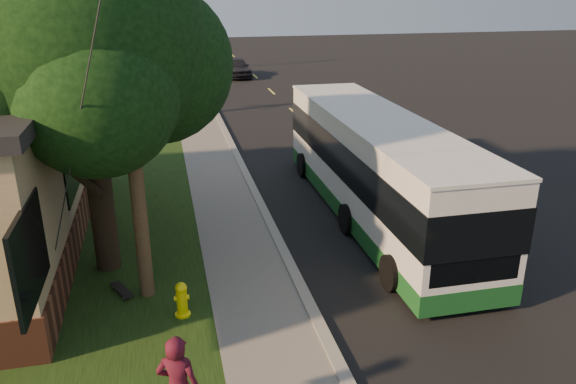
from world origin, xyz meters
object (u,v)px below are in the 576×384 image
Objects in this scene: skateboard_main at (122,290)px; leafy_tree at (84,45)px; fire_hydrant at (182,299)px; utility_pole at (126,82)px; traffic_signal at (199,27)px; bare_tree_far at (153,50)px; bare_tree_near at (142,76)px; transit_bus at (377,166)px; distant_car at (236,67)px.

leafy_tree is at bearing 102.45° from skateboard_main.
leafy_tree is at bearing 120.67° from fire_hydrant.
utility_pole is 4.54m from skateboard_main.
bare_tree_far is at bearing -131.19° from traffic_signal.
bare_tree_far is 4.72× the size of skateboard_main.
leafy_tree is at bearing 117.60° from utility_pole.
skateboard_main is at bearing -91.18° from bare_tree_near.
utility_pole reaches higher than bare_tree_near.
bare_tree_far is (0.31, 29.01, -2.63)m from utility_pole.
fire_hydrant is at bearing -43.41° from skateboard_main.
utility_pole is at bearing -18.95° from skateboard_main.
transit_bus is at bearing -76.85° from bare_tree_far.
traffic_signal is 0.51× the size of transit_bus.
fire_hydrant is at bearing -89.24° from bare_tree_far.
distant_car is (6.49, 28.78, 0.56)m from skateboard_main.
utility_pole reaches higher than leafy_tree.
fire_hydrant is at bearing -95.21° from traffic_signal.
distant_car is at bearing -62.08° from traffic_signal.
bare_tree_far reaches higher than skateboard_main.
utility_pole is 2.24× the size of distant_car.
fire_hydrant is at bearing -54.62° from utility_pole.
transit_bus is 7.62m from skateboard_main.
bare_tree_near is 16.52m from traffic_signal.
distant_car is at bearing 90.92° from transit_bus.
leafy_tree reaches higher than skateboard_main.
distant_car is (5.95, 28.96, -3.94)m from utility_pole.
leafy_tree is at bearing -108.50° from distant_car.
distant_car is at bearing 75.99° from leafy_tree.
utility_pole is 29.13m from bare_tree_far.
leafy_tree is at bearing -169.01° from transit_bus.
bare_tree_near reaches higher than transit_bus.
fire_hydrant is 30.41m from distant_car.
bare_tree_near is 12.01m from bare_tree_far.
fire_hydrant is at bearing -144.40° from transit_bus.
skateboard_main is (-0.54, 0.19, -4.50)m from utility_pole.
traffic_signal is 6.44× the size of skateboard_main.
utility_pole is at bearing -90.60° from bare_tree_far.
utility_pole is 1.65× the size of traffic_signal.
leafy_tree reaches higher than fire_hydrant.
fire_hydrant is 0.13× the size of traffic_signal.
leafy_tree is at bearing -92.45° from bare_tree_far.
fire_hydrant is 0.87× the size of skateboard_main.
bare_tree_near reaches higher than distant_car.
skateboard_main is (-0.85, -28.82, -1.87)m from bare_tree_far.
utility_pole reaches higher than traffic_signal.
traffic_signal reaches higher than bare_tree_far.
skateboard_main is (-0.35, -16.82, -2.02)m from bare_tree_near.
bare_tree_far reaches higher than transit_bus.
traffic_signal is at bearing 83.42° from utility_pole.
fire_hydrant is 34.25m from traffic_signal.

